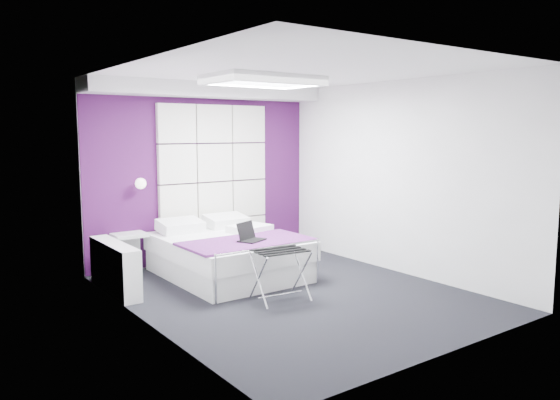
% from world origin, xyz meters
% --- Properties ---
extents(floor, '(4.40, 4.40, 0.00)m').
position_xyz_m(floor, '(0.00, 0.00, 0.00)').
color(floor, black).
rests_on(floor, ground).
extents(ceiling, '(4.40, 4.40, 0.00)m').
position_xyz_m(ceiling, '(0.00, 0.00, 2.60)').
color(ceiling, white).
rests_on(ceiling, wall_back).
extents(wall_back, '(3.60, 0.00, 3.60)m').
position_xyz_m(wall_back, '(0.00, 2.20, 1.30)').
color(wall_back, silver).
rests_on(wall_back, floor).
extents(wall_left, '(0.00, 4.40, 4.40)m').
position_xyz_m(wall_left, '(-1.80, 0.00, 1.30)').
color(wall_left, silver).
rests_on(wall_left, floor).
extents(wall_right, '(0.00, 4.40, 4.40)m').
position_xyz_m(wall_right, '(1.80, 0.00, 1.30)').
color(wall_right, silver).
rests_on(wall_right, floor).
extents(accent_wall, '(3.58, 0.02, 2.58)m').
position_xyz_m(accent_wall, '(0.00, 2.19, 1.30)').
color(accent_wall, '#3C0E3E').
rests_on(accent_wall, wall_back).
extents(soffit, '(3.58, 0.50, 0.20)m').
position_xyz_m(soffit, '(0.00, 1.95, 2.50)').
color(soffit, white).
rests_on(soffit, wall_back).
extents(headboard, '(1.80, 0.08, 2.30)m').
position_xyz_m(headboard, '(0.15, 2.14, 1.17)').
color(headboard, silver).
rests_on(headboard, wall_back).
extents(skylight, '(1.36, 0.86, 0.12)m').
position_xyz_m(skylight, '(0.00, 0.60, 2.55)').
color(skylight, white).
rests_on(skylight, ceiling).
extents(wall_lamp, '(0.15, 0.15, 0.15)m').
position_xyz_m(wall_lamp, '(-1.05, 2.06, 1.22)').
color(wall_lamp, white).
rests_on(wall_lamp, wall_back).
extents(radiator, '(0.22, 1.20, 0.60)m').
position_xyz_m(radiator, '(-1.69, 1.30, 0.30)').
color(radiator, white).
rests_on(radiator, floor).
extents(bed, '(1.63, 1.97, 0.69)m').
position_xyz_m(bed, '(-0.21, 1.16, 0.29)').
color(bed, white).
rests_on(bed, floor).
extents(nightstand, '(0.44, 0.34, 0.05)m').
position_xyz_m(nightstand, '(-1.23, 2.02, 0.53)').
color(nightstand, white).
rests_on(nightstand, wall_back).
extents(luggage_rack, '(0.59, 0.44, 0.58)m').
position_xyz_m(luggage_rack, '(-0.27, -0.12, 0.29)').
color(luggage_rack, silver).
rests_on(luggage_rack, floor).
extents(laptop, '(0.34, 0.24, 0.24)m').
position_xyz_m(laptop, '(-0.17, 0.66, 0.61)').
color(laptop, black).
rests_on(laptop, bed).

